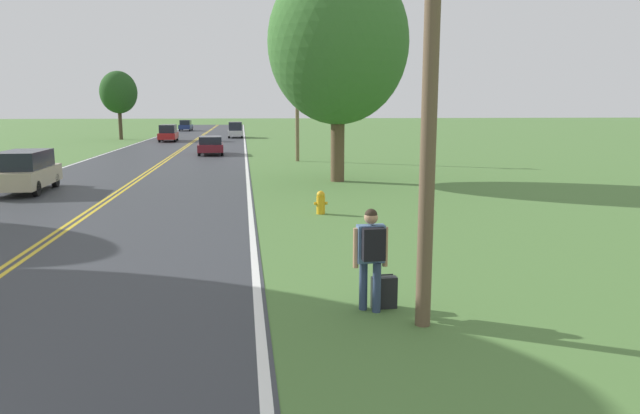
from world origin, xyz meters
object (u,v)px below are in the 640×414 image
(suitcase, at_px, (384,292))
(car_red_suv_mid_far, at_px, (168,133))
(car_champagne_van_approaching, at_px, (25,171))
(fire_hydrant, at_px, (321,202))
(tree_mid_treeline, at_px, (118,92))
(tree_right_cluster, at_px, (338,43))
(car_maroon_hatchback_mid_near, at_px, (211,145))
(car_dark_blue_sedan_distant, at_px, (186,125))
(hitchhiker_person, at_px, (371,250))
(car_silver_van_receding, at_px, (235,130))

(suitcase, height_order, car_red_suv_mid_far, car_red_suv_mid_far)
(car_champagne_van_approaching, relative_size, car_red_suv_mid_far, 0.90)
(fire_hydrant, height_order, car_red_suv_mid_far, car_red_suv_mid_far)
(tree_mid_treeline, bearing_deg, car_champagne_van_approaching, -83.79)
(tree_right_cluster, distance_m, car_maroon_hatchback_mid_near, 19.11)
(tree_right_cluster, bearing_deg, car_dark_blue_sedan_distant, 101.49)
(hitchhiker_person, distance_m, car_champagne_van_approaching, 19.14)
(suitcase, distance_m, car_red_suv_mid_far, 53.45)
(fire_hydrant, distance_m, car_maroon_hatchback_mid_near, 25.78)
(hitchhiker_person, distance_m, car_red_suv_mid_far, 53.53)
(hitchhiker_person, bearing_deg, tree_right_cluster, -9.91)
(tree_right_cluster, bearing_deg, car_red_suv_mid_far, 109.05)
(car_maroon_hatchback_mid_near, xyz_separation_m, car_silver_van_receding, (1.56, 25.29, 0.22))
(car_maroon_hatchback_mid_near, bearing_deg, tree_mid_treeline, -156.34)
(car_dark_blue_sedan_distant, bearing_deg, car_champagne_van_approaching, -178.85)
(car_silver_van_receding, bearing_deg, tree_mid_treeline, -79.06)
(suitcase, distance_m, tree_right_cluster, 18.50)
(car_maroon_hatchback_mid_near, bearing_deg, fire_hydrant, 8.67)
(suitcase, relative_size, car_silver_van_receding, 0.14)
(hitchhiker_person, bearing_deg, fire_hydrant, -4.79)
(tree_right_cluster, height_order, car_maroon_hatchback_mid_near, tree_right_cluster)
(car_champagne_van_approaching, xyz_separation_m, car_red_suv_mid_far, (1.19, 36.95, 0.03))
(tree_mid_treeline, distance_m, car_champagne_van_approaching, 41.98)
(fire_hydrant, height_order, car_silver_van_receding, car_silver_van_receding)
(hitchhiker_person, xyz_separation_m, fire_hydrant, (0.40, 9.13, -0.69))
(suitcase, height_order, car_silver_van_receding, car_silver_van_receding)
(hitchhiker_person, xyz_separation_m, car_maroon_hatchback_mid_near, (-4.47, 34.44, -0.35))
(fire_hydrant, height_order, car_champagne_van_approaching, car_champagne_van_approaching)
(car_red_suv_mid_far, bearing_deg, fire_hydrant, -168.60)
(tree_mid_treeline, bearing_deg, tree_right_cluster, -65.80)
(tree_mid_treeline, height_order, tree_right_cluster, tree_right_cluster)
(hitchhiker_person, bearing_deg, car_maroon_hatchback_mid_near, 5.09)
(suitcase, bearing_deg, car_red_suv_mid_far, 8.55)
(tree_mid_treeline, relative_size, tree_right_cluster, 0.74)
(car_maroon_hatchback_mid_near, bearing_deg, hitchhiker_person, 5.18)
(suitcase, xyz_separation_m, tree_right_cluster, (2.07, 17.35, 6.07))
(hitchhiker_person, xyz_separation_m, car_dark_blue_sedan_distant, (-10.77, 81.94, -0.23))
(hitchhiker_person, distance_m, suitcase, 0.86)
(tree_mid_treeline, bearing_deg, car_maroon_hatchback_mid_near, -64.12)
(tree_mid_treeline, relative_size, car_red_suv_mid_far, 1.52)
(car_maroon_hatchback_mid_near, bearing_deg, car_silver_van_receding, 174.24)
(hitchhiker_person, bearing_deg, tree_mid_treeline, 12.87)
(fire_hydrant, height_order, car_dark_blue_sedan_distant, car_dark_blue_sedan_distant)
(car_dark_blue_sedan_distant, bearing_deg, car_red_suv_mid_far, -176.76)
(fire_hydrant, relative_size, tree_mid_treeline, 0.10)
(car_champagne_van_approaching, xyz_separation_m, car_dark_blue_sedan_distant, (0.22, 66.27, -0.04))
(fire_hydrant, relative_size, car_champagne_van_approaching, 0.17)
(car_champagne_van_approaching, bearing_deg, fire_hydrant, -122.18)
(fire_hydrant, distance_m, car_dark_blue_sedan_distant, 73.66)
(tree_right_cluster, distance_m, car_champagne_van_approaching, 14.52)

